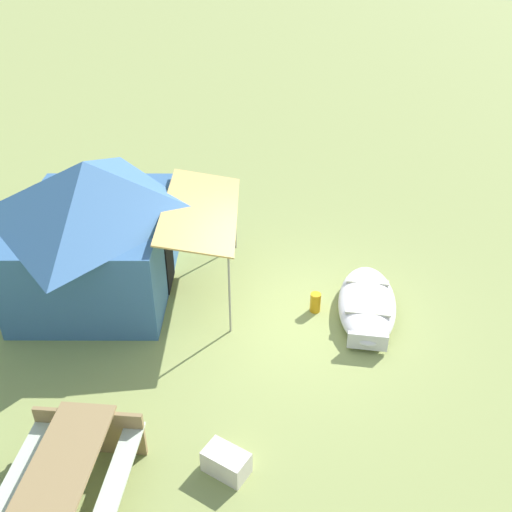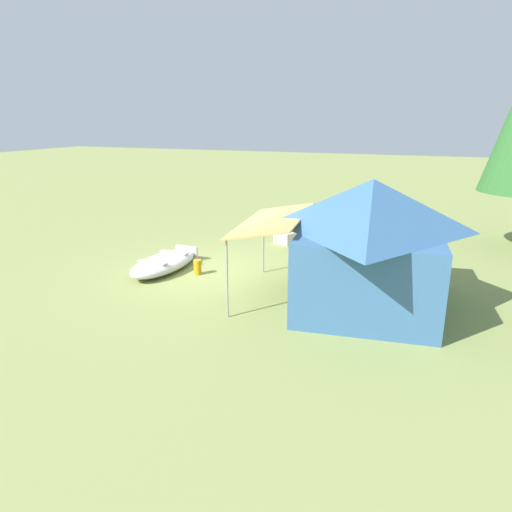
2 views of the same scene
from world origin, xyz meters
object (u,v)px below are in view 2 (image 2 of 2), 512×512
(beached_rowboat, at_px, (164,263))
(cooler_box, at_px, (284,238))
(canvas_cabin_tent, at_px, (369,241))
(fuel_can, at_px, (198,267))
(picnic_table, at_px, (348,228))

(beached_rowboat, height_order, cooler_box, beached_rowboat)
(beached_rowboat, relative_size, cooler_box, 4.08)
(canvas_cabin_tent, bearing_deg, fuel_can, -94.95)
(canvas_cabin_tent, xyz_separation_m, cooler_box, (-3.87, -2.99, -1.13))
(cooler_box, distance_m, fuel_can, 3.66)
(cooler_box, bearing_deg, picnic_table, 110.89)
(canvas_cabin_tent, bearing_deg, cooler_box, -142.24)
(canvas_cabin_tent, relative_size, fuel_can, 11.88)
(canvas_cabin_tent, xyz_separation_m, fuel_can, (-0.35, -4.02, -1.12))
(picnic_table, bearing_deg, fuel_can, -33.67)
(fuel_can, bearing_deg, picnic_table, 146.33)
(picnic_table, bearing_deg, canvas_cabin_tent, 15.06)
(cooler_box, height_order, fuel_can, fuel_can)
(cooler_box, bearing_deg, canvas_cabin_tent, 37.76)
(beached_rowboat, distance_m, fuel_can, 0.90)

